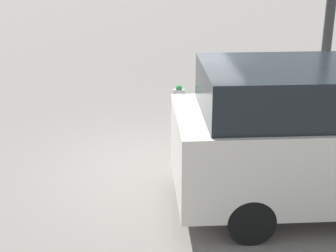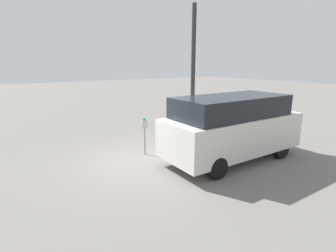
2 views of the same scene
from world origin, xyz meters
name	(u,v)px [view 1 (image 1 of 2)]	position (x,y,z in m)	size (l,w,h in m)	color
ground_plane	(156,168)	(0.00, 0.00, 0.00)	(80.00, 80.00, 0.00)	slate
parking_meter_near	(179,104)	(0.44, 0.60, 0.98)	(0.22, 0.15, 1.33)	gray
lamp_post	(328,33)	(3.44, 1.67, 2.02)	(0.44, 0.44, 5.59)	beige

